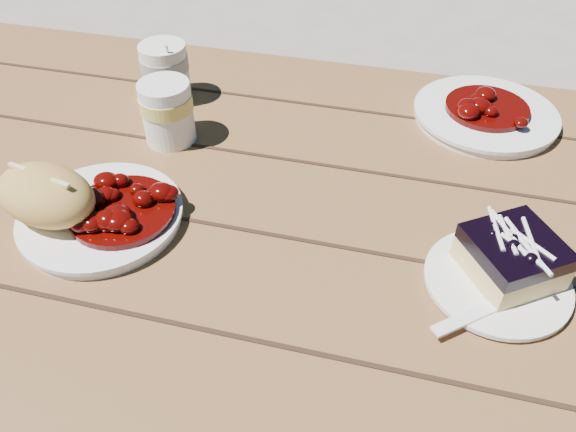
% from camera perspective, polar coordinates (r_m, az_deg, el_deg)
% --- Properties ---
extents(ground, '(60.00, 60.00, 0.00)m').
position_cam_1_polar(ground, '(1.42, -7.38, -20.47)').
color(ground, gray).
rests_on(ground, ground).
extents(picnic_table, '(2.00, 1.55, 0.75)m').
position_cam_1_polar(picnic_table, '(0.93, -10.54, -3.79)').
color(picnic_table, brown).
rests_on(picnic_table, ground).
extents(main_plate, '(0.21, 0.21, 0.02)m').
position_cam_1_polar(main_plate, '(0.77, -18.41, -0.12)').
color(main_plate, white).
rests_on(main_plate, picnic_table).
extents(goulash_stew, '(0.14, 0.14, 0.04)m').
position_cam_1_polar(goulash_stew, '(0.74, -16.71, 1.40)').
color(goulash_stew, '#490502').
rests_on(goulash_stew, main_plate).
extents(bread_roll, '(0.15, 0.12, 0.07)m').
position_cam_1_polar(bread_roll, '(0.76, -23.38, 1.99)').
color(bread_roll, tan).
rests_on(bread_roll, main_plate).
extents(dessert_plate, '(0.16, 0.16, 0.01)m').
position_cam_1_polar(dessert_plate, '(0.70, 20.43, -6.32)').
color(dessert_plate, white).
rests_on(dessert_plate, picnic_table).
extents(blueberry_cake, '(0.13, 0.13, 0.05)m').
position_cam_1_polar(blueberry_cake, '(0.69, 21.82, -3.79)').
color(blueberry_cake, '#EECE81').
rests_on(blueberry_cake, dessert_plate).
extents(fork_dessert, '(0.14, 0.12, 0.00)m').
position_cam_1_polar(fork_dessert, '(0.66, 18.96, -9.16)').
color(fork_dessert, white).
rests_on(fork_dessert, dessert_plate).
extents(coffee_cup, '(0.08, 0.08, 0.10)m').
position_cam_1_polar(coffee_cup, '(0.99, -12.33, 14.07)').
color(coffee_cup, white).
rests_on(coffee_cup, picnic_table).
extents(second_plate, '(0.22, 0.22, 0.02)m').
position_cam_1_polar(second_plate, '(0.98, 19.38, 9.64)').
color(second_plate, white).
rests_on(second_plate, picnic_table).
extents(second_stew, '(0.13, 0.13, 0.04)m').
position_cam_1_polar(second_stew, '(0.97, 19.77, 11.08)').
color(second_stew, '#490502').
rests_on(second_stew, second_plate).
extents(second_cup, '(0.08, 0.08, 0.10)m').
position_cam_1_polar(second_cup, '(0.88, -12.15, 10.26)').
color(second_cup, white).
rests_on(second_cup, picnic_table).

